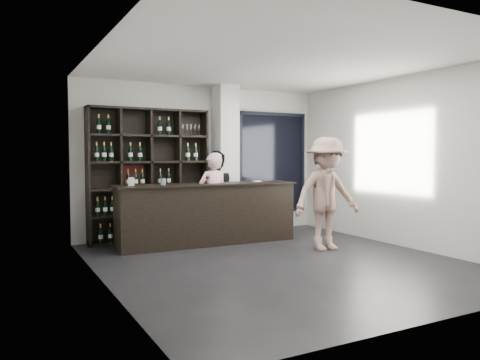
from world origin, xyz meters
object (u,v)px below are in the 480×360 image
tasting_counter (208,214)px  taster_pink (213,198)px  taster_black (216,194)px  wine_shelf (149,175)px  customer (327,194)px

tasting_counter → taster_pink: bearing=37.1°
taster_pink → taster_black: size_ratio=0.98×
wine_shelf → taster_black: (1.25, -0.17, -0.38)m
wine_shelf → taster_pink: bearing=-37.3°
taster_pink → customer: bearing=125.5°
tasting_counter → taster_black: taster_black is taller
customer → taster_pink: bearing=137.8°
tasting_counter → taster_pink: 0.32m
taster_pink → tasting_counter: bearing=27.3°
wine_shelf → taster_pink: wine_shelf is taller
wine_shelf → tasting_counter: (0.80, -0.82, -0.66)m
customer → tasting_counter: bearing=142.6°
wine_shelf → tasting_counter: size_ratio=0.74×
tasting_counter → taster_pink: size_ratio=2.02×
taster_black → tasting_counter: bearing=61.2°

